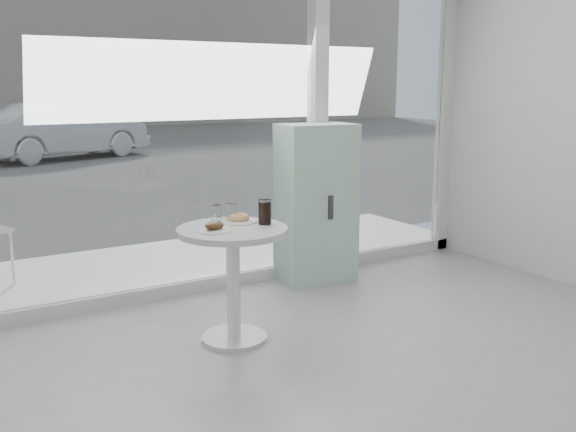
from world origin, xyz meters
TOP-DOWN VIEW (x-y plane):
  - storefront at (0.07, 3.00)m, footprint 5.00×0.14m
  - main_table at (-0.50, 1.90)m, footprint 0.72×0.72m
  - patio_deck at (0.00, 3.80)m, footprint 5.60×1.60m
  - street at (0.00, 16.00)m, footprint 40.00×24.00m
  - mint_cabinet at (0.73, 2.75)m, footprint 0.67×0.48m
  - car_silver at (0.99, 13.45)m, footprint 4.12×2.54m
  - plate_fritter at (-0.65, 1.85)m, footprint 0.20×0.20m
  - plate_donut at (-0.39, 2.03)m, footprint 0.24×0.24m
  - water_tumbler_a at (-0.50, 2.14)m, footprint 0.07×0.07m
  - water_tumbler_b at (-0.41, 2.09)m, footprint 0.08×0.08m
  - cola_glass at (-0.27, 1.88)m, footprint 0.09×0.09m

SIDE VIEW (x-z plane):
  - street at x=0.00m, z-range 0.00..0.00m
  - patio_deck at x=0.00m, z-range 0.00..0.05m
  - main_table at x=-0.50m, z-range 0.17..0.94m
  - car_silver at x=0.99m, z-range 0.00..1.28m
  - mint_cabinet at x=0.73m, z-range 0.00..1.35m
  - plate_donut at x=-0.39m, z-range 0.76..0.82m
  - plate_fritter at x=-0.65m, z-range 0.76..0.83m
  - water_tumbler_a at x=-0.50m, z-range 0.76..0.87m
  - water_tumbler_b at x=-0.41m, z-range 0.76..0.89m
  - cola_glass at x=-0.27m, z-range 0.77..0.93m
  - storefront at x=0.07m, z-range 0.21..3.21m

